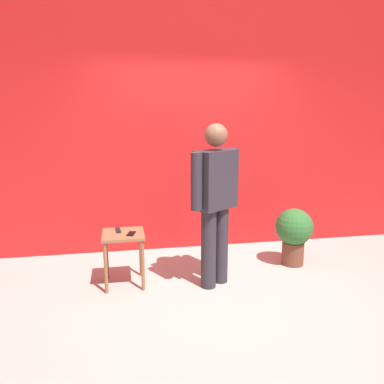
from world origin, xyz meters
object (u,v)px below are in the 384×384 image
object	(u,v)px
tv_remote	(118,230)
potted_plant	(294,232)
side_table	(123,243)
cell_phone	(131,234)
standing_person	(215,197)

from	to	relation	value
tv_remote	potted_plant	bearing A→B (deg)	-2.40
tv_remote	side_table	bearing A→B (deg)	-64.92
side_table	cell_phone	bearing A→B (deg)	-33.19
standing_person	potted_plant	bearing A→B (deg)	19.09
standing_person	potted_plant	size ratio (longest dim) A/B	2.47
standing_person	tv_remote	bearing A→B (deg)	165.27
standing_person	potted_plant	xyz separation A→B (m)	(1.06, 0.37, -0.54)
standing_person	side_table	distance (m)	1.08
cell_phone	potted_plant	xyz separation A→B (m)	(1.92, 0.25, -0.17)
side_table	tv_remote	distance (m)	0.16
side_table	potted_plant	size ratio (longest dim) A/B	0.83
cell_phone	side_table	bearing A→B (deg)	162.11
tv_remote	potted_plant	world-z (taller)	potted_plant
tv_remote	potted_plant	distance (m)	2.06
standing_person	cell_phone	xyz separation A→B (m)	(-0.86, 0.12, -0.38)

